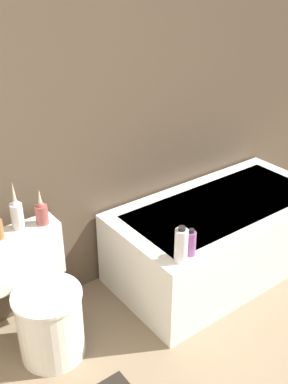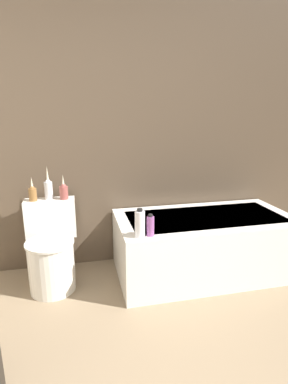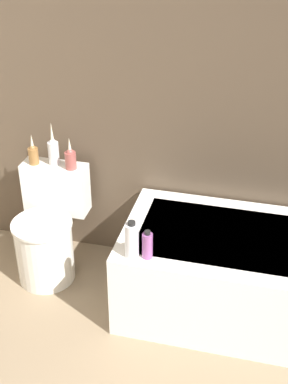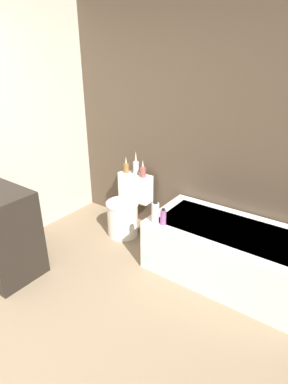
{
  "view_description": "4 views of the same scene",
  "coord_description": "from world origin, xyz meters",
  "px_view_note": "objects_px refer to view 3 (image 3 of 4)",
  "views": [
    {
      "loc": [
        -1.24,
        0.11,
        2.04
      ],
      "look_at": [
        -0.06,
        1.69,
        1.0
      ],
      "focal_mm": 42.0,
      "sensor_mm": 36.0,
      "label": 1
    },
    {
      "loc": [
        -0.29,
        -0.4,
        1.43
      ],
      "look_at": [
        0.19,
        1.7,
        0.86
      ],
      "focal_mm": 28.0,
      "sensor_mm": 36.0,
      "label": 2
    },
    {
      "loc": [
        0.76,
        -0.59,
        2.31
      ],
      "look_at": [
        0.15,
        1.8,
        0.83
      ],
      "focal_mm": 50.0,
      "sensor_mm": 36.0,
      "label": 3
    },
    {
      "loc": [
        1.51,
        -0.5,
        1.99
      ],
      "look_at": [
        -0.07,
        1.71,
        0.77
      ],
      "focal_mm": 28.0,
      "sensor_mm": 36.0,
      "label": 4
    }
  ],
  "objects_px": {
    "vase_gold": "(33,154)",
    "shampoo_bottle_tall": "(132,240)",
    "vase_silver": "(53,150)",
    "vase_bronze": "(70,158)",
    "toilet": "(48,233)",
    "shampoo_bottle_short": "(147,245)",
    "bathtub": "(255,277)"
  },
  "relations": [
    {
      "from": "vase_gold",
      "to": "shampoo_bottle_tall",
      "type": "bearing_deg",
      "value": -35.0
    },
    {
      "from": "vase_silver",
      "to": "vase_bronze",
      "type": "xyz_separation_m",
      "value": [
        0.13,
        -0.03,
        -0.02
      ]
    },
    {
      "from": "toilet",
      "to": "vase_silver",
      "type": "xyz_separation_m",
      "value": [
        0.0,
        0.2,
        0.5
      ]
    },
    {
      "from": "shampoo_bottle_short",
      "to": "vase_bronze",
      "type": "bearing_deg",
      "value": 139.07
    },
    {
      "from": "bathtub",
      "to": "shampoo_bottle_short",
      "type": "relative_size",
      "value": 9.21
    },
    {
      "from": "bathtub",
      "to": "shampoo_bottle_tall",
      "type": "height_order",
      "value": "shampoo_bottle_tall"
    },
    {
      "from": "vase_bronze",
      "to": "shampoo_bottle_tall",
      "type": "xyz_separation_m",
      "value": [
        0.55,
        -0.56,
        -0.14
      ]
    },
    {
      "from": "vase_gold",
      "to": "vase_bronze",
      "type": "height_order",
      "value": "vase_bronze"
    },
    {
      "from": "vase_gold",
      "to": "vase_bronze",
      "type": "distance_m",
      "value": 0.25
    },
    {
      "from": "vase_bronze",
      "to": "vase_gold",
      "type": "bearing_deg",
      "value": 179.05
    },
    {
      "from": "vase_bronze",
      "to": "toilet",
      "type": "bearing_deg",
      "value": -126.78
    },
    {
      "from": "toilet",
      "to": "shampoo_bottle_short",
      "type": "xyz_separation_m",
      "value": [
        0.76,
        -0.38,
        0.31
      ]
    },
    {
      "from": "vase_gold",
      "to": "toilet",
      "type": "bearing_deg",
      "value": -53.9
    },
    {
      "from": "vase_gold",
      "to": "shampoo_bottle_short",
      "type": "height_order",
      "value": "vase_gold"
    },
    {
      "from": "shampoo_bottle_tall",
      "to": "vase_bronze",
      "type": "bearing_deg",
      "value": 134.53
    },
    {
      "from": "vase_silver",
      "to": "toilet",
      "type": "bearing_deg",
      "value": -90.0
    },
    {
      "from": "vase_silver",
      "to": "shampoo_bottle_short",
      "type": "relative_size",
      "value": 1.68
    },
    {
      "from": "vase_gold",
      "to": "vase_silver",
      "type": "relative_size",
      "value": 0.72
    },
    {
      "from": "bathtub",
      "to": "shampoo_bottle_tall",
      "type": "relative_size",
      "value": 7.04
    },
    {
      "from": "toilet",
      "to": "vase_gold",
      "type": "xyz_separation_m",
      "value": [
        -0.13,
        0.17,
        0.47
      ]
    },
    {
      "from": "vase_gold",
      "to": "vase_silver",
      "type": "xyz_separation_m",
      "value": [
        0.13,
        0.03,
        0.03
      ]
    },
    {
      "from": "shampoo_bottle_short",
      "to": "bathtub",
      "type": "bearing_deg",
      "value": 27.73
    },
    {
      "from": "shampoo_bottle_tall",
      "to": "shampoo_bottle_short",
      "type": "height_order",
      "value": "shampoo_bottle_tall"
    },
    {
      "from": "bathtub",
      "to": "vase_bronze",
      "type": "bearing_deg",
      "value": 168.72
    },
    {
      "from": "toilet",
      "to": "shampoo_bottle_tall",
      "type": "bearing_deg",
      "value": -29.85
    },
    {
      "from": "vase_bronze",
      "to": "vase_silver",
      "type": "bearing_deg",
      "value": 164.59
    },
    {
      "from": "vase_silver",
      "to": "vase_bronze",
      "type": "distance_m",
      "value": 0.13
    },
    {
      "from": "shampoo_bottle_tall",
      "to": "bathtub",
      "type": "bearing_deg",
      "value": 25.44
    },
    {
      "from": "vase_silver",
      "to": "shampoo_bottle_short",
      "type": "distance_m",
      "value": 0.97
    },
    {
      "from": "vase_silver",
      "to": "shampoo_bottle_tall",
      "type": "bearing_deg",
      "value": -41.26
    },
    {
      "from": "toilet",
      "to": "vase_silver",
      "type": "height_order",
      "value": "vase_silver"
    },
    {
      "from": "toilet",
      "to": "shampoo_bottle_tall",
      "type": "relative_size",
      "value": 3.18
    }
  ]
}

